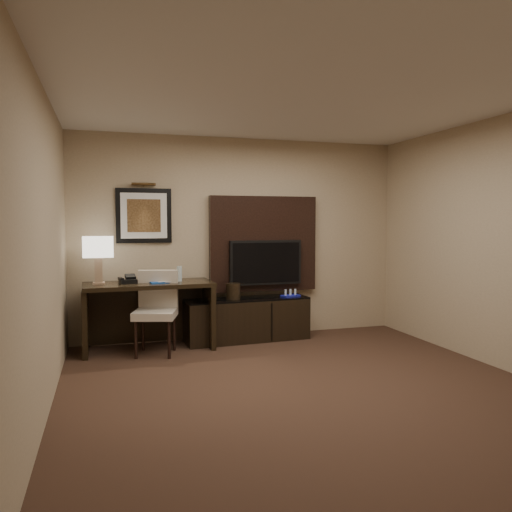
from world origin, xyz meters
name	(u,v)px	position (x,y,z in m)	size (l,w,h in m)	color
floor	(313,396)	(0.00, 0.00, -0.01)	(4.50, 5.00, 0.01)	#362118
ceiling	(315,92)	(0.00, 0.00, 2.70)	(4.50, 5.00, 0.01)	silver
wall_back	(241,238)	(0.00, 2.50, 1.35)	(4.50, 0.01, 2.70)	tan
wall_left	(41,252)	(-2.25, 0.00, 1.35)	(0.01, 5.00, 2.70)	tan
desk	(149,316)	(-1.28, 2.10, 0.41)	(1.55, 0.66, 0.83)	black
credenza	(247,319)	(0.00, 2.20, 0.28)	(1.64, 0.45, 0.56)	black
tv_wall_panel	(263,244)	(0.30, 2.44, 1.27)	(1.50, 0.12, 1.30)	black
tv	(266,262)	(0.30, 2.34, 1.02)	(1.00, 0.08, 0.60)	black
artwork	(144,216)	(-1.30, 2.48, 1.65)	(0.70, 0.04, 0.70)	black
picture_light	(144,184)	(-1.30, 2.44, 2.05)	(0.04, 0.04, 0.30)	#3E2A13
desk_chair	(155,313)	(-1.23, 1.83, 0.50)	(0.48, 0.55, 0.99)	beige
table_lamp	(98,259)	(-1.86, 2.14, 1.13)	(0.37, 0.21, 0.61)	tan
desk_phone	(128,279)	(-1.53, 2.10, 0.88)	(0.19, 0.17, 0.10)	black
blue_folder	(157,282)	(-1.18, 2.08, 0.84)	(0.23, 0.30, 0.02)	#1A4DA9
book	(157,273)	(-1.19, 2.06, 0.95)	(0.17, 0.02, 0.23)	gray
water_bottle	(179,274)	(-0.90, 2.12, 0.92)	(0.06, 0.06, 0.19)	silver
ice_bucket	(233,291)	(-0.20, 2.17, 0.67)	(0.19, 0.19, 0.21)	black
minibar_tray	(290,293)	(0.60, 2.18, 0.61)	(0.25, 0.15, 0.09)	#1A1FA9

